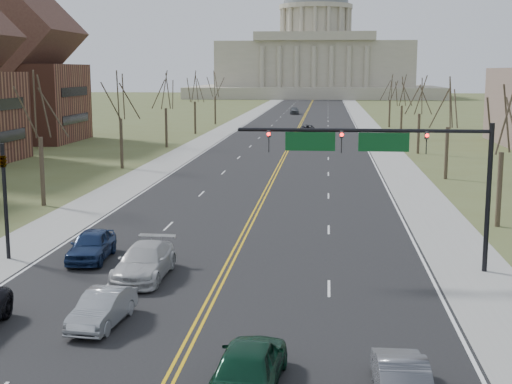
% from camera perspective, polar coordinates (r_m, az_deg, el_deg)
% --- Properties ---
extents(ground, '(600.00, 600.00, 0.00)m').
position_cam_1_polar(ground, '(23.41, -6.85, -14.62)').
color(ground, '#4F552A').
rests_on(ground, ground).
extents(road, '(20.00, 380.00, 0.01)m').
position_cam_1_polar(road, '(131.25, 3.59, 5.45)').
color(road, black).
rests_on(road, ground).
extents(cross_road, '(120.00, 14.00, 0.01)m').
position_cam_1_polar(cross_road, '(28.87, -4.25, -9.78)').
color(cross_road, black).
rests_on(cross_road, ground).
extents(sidewalk_left, '(4.00, 380.00, 0.03)m').
position_cam_1_polar(sidewalk_left, '(132.23, -1.63, 5.50)').
color(sidewalk_left, gray).
rests_on(sidewalk_left, ground).
extents(sidewalk_right, '(4.00, 380.00, 0.03)m').
position_cam_1_polar(sidewalk_right, '(131.36, 8.85, 5.36)').
color(sidewalk_right, gray).
rests_on(sidewalk_right, ground).
extents(center_line, '(0.42, 380.00, 0.01)m').
position_cam_1_polar(center_line, '(131.24, 3.59, 5.46)').
color(center_line, gold).
rests_on(center_line, road).
extents(edge_line_left, '(0.15, 380.00, 0.01)m').
position_cam_1_polar(edge_line_left, '(131.97, -0.68, 5.50)').
color(edge_line_left, silver).
rests_on(edge_line_left, road).
extents(edge_line_right, '(0.15, 380.00, 0.01)m').
position_cam_1_polar(edge_line_right, '(131.25, 7.89, 5.38)').
color(edge_line_right, silver).
rests_on(edge_line_right, road).
extents(capitol, '(90.00, 60.00, 50.00)m').
position_cam_1_polar(capitol, '(270.80, 4.75, 10.60)').
color(capitol, '#B2A994').
rests_on(capitol, ground).
extents(signal_mast, '(12.12, 0.44, 7.20)m').
position_cam_1_polar(signal_mast, '(34.62, 10.07, 3.15)').
color(signal_mast, black).
rests_on(signal_mast, ground).
extents(signal_left, '(0.32, 0.36, 6.00)m').
position_cam_1_polar(signal_left, '(38.43, -19.47, 0.29)').
color(signal_left, black).
rests_on(signal_left, ground).
extents(tree_r_0, '(3.74, 3.74, 8.50)m').
position_cam_1_polar(tree_r_0, '(46.17, 19.17, 5.34)').
color(tree_r_0, '#3B3123').
rests_on(tree_r_0, ground).
extents(tree_l_0, '(3.96, 3.96, 9.00)m').
position_cam_1_polar(tree_l_0, '(52.92, -16.97, 6.36)').
color(tree_l_0, '#3B3123').
rests_on(tree_l_0, ground).
extents(tree_r_1, '(3.74, 3.74, 8.50)m').
position_cam_1_polar(tree_r_1, '(65.76, 15.16, 6.67)').
color(tree_r_1, '#3B3123').
rests_on(tree_r_1, ground).
extents(tree_l_1, '(3.96, 3.96, 9.00)m').
position_cam_1_polar(tree_l_1, '(71.78, -10.83, 7.37)').
color(tree_l_1, '#3B3123').
rests_on(tree_l_1, ground).
extents(tree_r_2, '(3.74, 3.74, 8.50)m').
position_cam_1_polar(tree_r_2, '(85.53, 12.98, 7.38)').
color(tree_r_2, '#3B3123').
rests_on(tree_r_2, ground).
extents(tree_l_2, '(3.96, 3.96, 9.00)m').
position_cam_1_polar(tree_l_2, '(91.13, -7.25, 7.91)').
color(tree_l_2, '#3B3123').
rests_on(tree_l_2, ground).
extents(tree_r_3, '(3.74, 3.74, 8.50)m').
position_cam_1_polar(tree_r_3, '(105.40, 11.62, 7.81)').
color(tree_r_3, '#3B3123').
rests_on(tree_r_3, ground).
extents(tree_l_3, '(3.96, 3.96, 9.00)m').
position_cam_1_polar(tree_l_3, '(110.71, -4.93, 8.25)').
color(tree_l_3, '#3B3123').
rests_on(tree_l_3, ground).
extents(tree_r_4, '(3.74, 3.74, 8.50)m').
position_cam_1_polar(tree_r_4, '(125.30, 10.69, 8.10)').
color(tree_r_4, '#3B3123').
rests_on(tree_r_4, ground).
extents(tree_l_4, '(3.96, 3.96, 9.00)m').
position_cam_1_polar(tree_l_4, '(130.42, -3.30, 8.48)').
color(tree_l_4, '#3B3123').
rests_on(tree_l_4, ground).
extents(bldg_left_far, '(17.10, 14.28, 23.25)m').
position_cam_1_polar(bldg_left_far, '(104.01, -18.85, 9.12)').
color(bldg_left_far, brown).
rests_on(bldg_left_far, ground).
extents(car_nb_inner_lead, '(2.24, 4.91, 1.63)m').
position_cam_1_polar(car_nb_inner_lead, '(22.28, -0.51, -13.53)').
color(car_nb_inner_lead, '#0B3220').
rests_on(car_nb_inner_lead, road).
extents(car_nb_outer_lead, '(1.53, 4.24, 1.39)m').
position_cam_1_polar(car_nb_outer_lead, '(22.10, 11.51, -14.28)').
color(car_nb_outer_lead, '#52545A').
rests_on(car_nb_outer_lead, road).
extents(car_sb_inner_lead, '(1.76, 4.13, 1.32)m').
position_cam_1_polar(car_sb_inner_lead, '(28.11, -12.19, -9.08)').
color(car_sb_inner_lead, '#95999D').
rests_on(car_sb_inner_lead, road).
extents(car_sb_inner_second, '(2.24, 5.41, 1.56)m').
position_cam_1_polar(car_sb_inner_second, '(33.87, -8.92, -5.53)').
color(car_sb_inner_second, '#B9B9B9').
rests_on(car_sb_inner_second, road).
extents(car_sb_outer_second, '(2.08, 4.63, 1.55)m').
position_cam_1_polar(car_sb_outer_second, '(37.57, -13.02, -4.16)').
color(car_sb_outer_second, navy).
rests_on(car_sb_outer_second, road).
extents(car_far_nb, '(2.52, 5.08, 1.38)m').
position_cam_1_polar(car_far_nb, '(111.15, 4.14, 5.05)').
color(car_far_nb, black).
rests_on(car_far_nb, road).
extents(car_far_sb, '(2.33, 5.03, 1.67)m').
position_cam_1_polar(car_far_sb, '(161.64, 3.09, 6.55)').
color(car_far_sb, '#575C60').
rests_on(car_far_sb, road).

